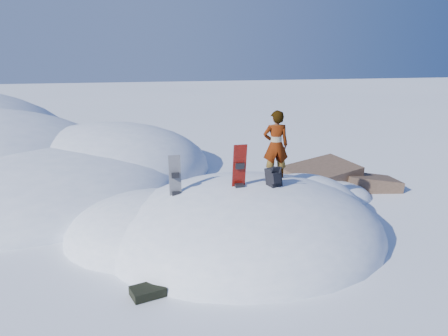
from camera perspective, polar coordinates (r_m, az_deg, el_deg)
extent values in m
plane|color=white|center=(11.03, 2.88, -9.02)|extent=(120.00, 120.00, 0.00)
ellipsoid|color=white|center=(11.03, 2.88, -9.02)|extent=(7.00, 6.00, 3.00)
ellipsoid|color=white|center=(11.22, -8.98, -8.76)|extent=(4.40, 4.00, 2.20)
ellipsoid|color=white|center=(12.30, 9.97, -6.64)|extent=(3.60, 3.20, 2.50)
ellipsoid|color=white|center=(15.66, -24.33, -3.05)|extent=(10.00, 9.00, 2.80)
ellipsoid|color=white|center=(17.76, -14.96, -0.20)|extent=(8.00, 8.00, 3.60)
ellipsoid|color=white|center=(14.63, -23.11, -4.14)|extent=(6.00, 5.00, 1.80)
cube|color=brown|center=(15.22, 12.41, -2.15)|extent=(2.82, 2.41, 1.62)
cube|color=brown|center=(15.69, 18.28, -2.81)|extent=(2.16, 1.80, 1.33)
cube|color=brown|center=(16.53, 12.49, -1.15)|extent=(2.08, 2.01, 1.10)
ellipsoid|color=white|center=(14.22, 12.65, -3.79)|extent=(3.20, 2.40, 1.00)
cube|color=#AE1209|center=(10.03, 1.93, -1.44)|extent=(0.32, 0.28, 1.66)
cube|color=black|center=(9.88, 2.05, 0.31)|extent=(0.20, 0.14, 0.15)
cube|color=black|center=(10.02, 2.02, -2.46)|extent=(0.20, 0.14, 0.15)
cube|color=black|center=(10.14, -6.36, -2.49)|extent=(0.28, 0.19, 1.48)
cube|color=black|center=(10.00, -6.37, -0.96)|extent=(0.18, 0.11, 0.13)
cube|color=black|center=(10.13, -6.30, -3.39)|extent=(0.18, 0.11, 0.13)
cube|color=black|center=(10.22, 6.49, -1.21)|extent=(0.42, 0.41, 0.49)
cube|color=black|center=(10.09, 6.76, -1.31)|extent=(0.26, 0.23, 0.27)
cylinder|color=black|center=(10.05, 6.19, -0.77)|extent=(0.04, 0.18, 0.34)
cylinder|color=black|center=(10.11, 7.28, -0.69)|extent=(0.04, 0.18, 0.34)
cube|color=black|center=(8.68, -9.92, -15.58)|extent=(0.71, 0.58, 0.17)
cube|color=black|center=(8.83, -8.11, -14.39)|extent=(0.39, 0.34, 0.11)
imported|color=slate|center=(10.86, 6.77, 2.96)|extent=(0.68, 0.50, 1.74)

